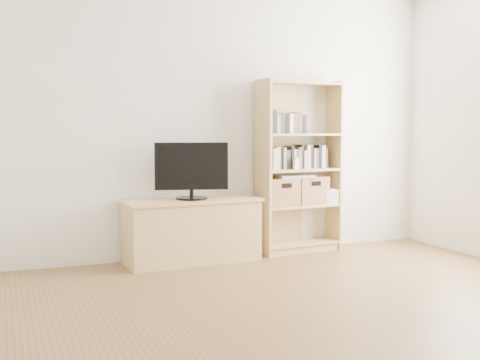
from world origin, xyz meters
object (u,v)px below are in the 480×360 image
television (191,171)px  basket_left (280,192)px  bookshelf (299,167)px  tv_stand (192,232)px  baby_monitor (296,164)px  basket_right (308,190)px  laptop (295,176)px

television → basket_left: 0.95m
television → basket_left: television is taller
bookshelf → tv_stand: bearing=178.3°
baby_monitor → basket_right: 0.35m
baby_monitor → laptop: size_ratio=0.29×
basket_right → laptop: (-0.16, -0.03, 0.15)m
baby_monitor → basket_left: size_ratio=0.31×
television → baby_monitor: bearing=12.6°
bookshelf → laptop: size_ratio=4.80×
laptop → basket_right: bearing=15.8°
bookshelf → basket_right: size_ratio=5.06×
tv_stand → television: size_ratio=1.82×
bookshelf → laptop: 0.11m
television → basket_right: (1.24, 0.08, -0.23)m
tv_stand → television: bearing=0.0°
basket_right → tv_stand: bearing=176.1°
basket_left → basket_right: (0.33, 0.03, 0.00)m
bookshelf → television: 1.14m
baby_monitor → basket_right: size_ratio=0.31×
television → baby_monitor: size_ratio=6.49×
tv_stand → basket_left: (0.91, 0.05, 0.33)m
basket_left → basket_right: bearing=1.1°
basket_left → basket_right: basket_right is taller
television → laptop: bearing=16.9°
tv_stand → basket_right: (1.24, 0.08, 0.33)m
bookshelf → television: bearing=178.3°
television → laptop: (1.08, 0.05, -0.09)m
baby_monitor → laptop: (0.03, 0.08, -0.13)m
basket_left → baby_monitor: bearing=-33.1°
bookshelf → baby_monitor: 0.14m
tv_stand → baby_monitor: (1.05, -0.03, 0.60)m
baby_monitor → laptop: 0.15m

